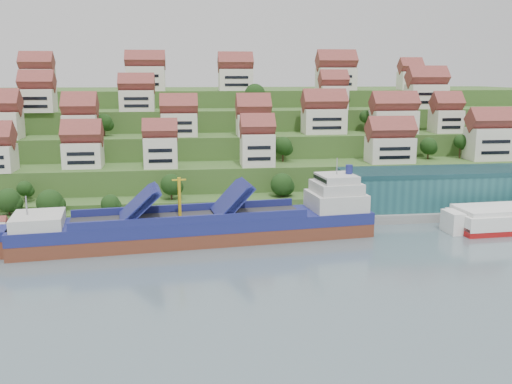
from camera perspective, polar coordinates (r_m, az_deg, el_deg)
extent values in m
plane|color=slate|center=(131.36, 1.40, -4.63)|extent=(300.00, 300.00, 0.00)
cube|color=gray|center=(149.39, 8.12, -2.30)|extent=(180.00, 14.00, 2.20)
cube|color=gray|center=(146.46, -22.47, -3.62)|extent=(45.00, 20.00, 1.00)
cube|color=#2D4C1E|center=(214.31, -2.14, 2.31)|extent=(260.00, 128.00, 4.00)
cube|color=#2D4C1E|center=(218.69, -2.27, 3.43)|extent=(260.00, 118.00, 11.00)
cube|color=#2D4C1E|center=(226.12, -2.46, 4.59)|extent=(260.00, 102.00, 18.00)
cube|color=#2D4C1E|center=(233.64, -2.64, 5.69)|extent=(260.00, 86.00, 25.00)
cube|color=#2D4C1E|center=(242.28, -2.83, 6.61)|extent=(260.00, 68.00, 31.00)
cube|color=silver|center=(169.08, -16.88, 3.58)|extent=(10.61, 8.57, 7.07)
cube|color=silver|center=(163.40, -9.51, 3.92)|extent=(9.31, 7.03, 8.56)
cube|color=silver|center=(164.07, 0.14, 4.24)|extent=(9.36, 7.62, 9.26)
cube|color=silver|center=(175.40, 13.24, 4.12)|extent=(13.33, 8.26, 7.48)
cube|color=silver|center=(190.17, 22.24, 4.48)|extent=(12.97, 8.31, 9.79)
cube|color=silver|center=(182.08, -17.09, 6.32)|extent=(9.89, 8.98, 6.97)
cube|color=silver|center=(179.66, -7.68, 6.69)|extent=(11.04, 7.90, 7.16)
cube|color=silver|center=(179.92, -0.27, 6.72)|extent=(10.23, 8.56, 6.66)
cube|color=silver|center=(187.62, 6.80, 7.05)|extent=(13.50, 8.36, 7.97)
cube|color=silver|center=(192.54, 13.58, 6.83)|extent=(14.40, 8.18, 7.36)
cube|color=silver|center=(199.70, 18.45, 6.72)|extent=(9.16, 8.04, 7.36)
cube|color=silver|center=(196.84, -20.95, 8.53)|extent=(10.44, 7.86, 7.31)
cube|color=silver|center=(193.88, -11.80, 8.93)|extent=(11.19, 7.30, 6.79)
cube|color=silver|center=(200.22, 7.71, 9.33)|extent=(9.22, 7.14, 8.02)
cube|color=silver|center=(213.85, 16.65, 9.14)|extent=(13.44, 8.47, 8.37)
cube|color=silver|center=(218.18, -20.99, 10.39)|extent=(10.97, 8.03, 7.66)
cube|color=silver|center=(212.51, -10.96, 11.06)|extent=(13.56, 7.51, 8.65)
cube|color=silver|center=(213.91, -2.06, 11.14)|extent=(12.18, 8.15, 7.77)
cube|color=silver|center=(221.17, 8.00, 11.13)|extent=(14.13, 8.73, 8.30)
cube|color=silver|center=(233.98, 15.14, 10.70)|extent=(8.53, 7.05, 6.92)
ellipsoid|color=#1B3C14|center=(160.58, -22.13, 0.32)|extent=(4.08, 4.08, 4.08)
ellipsoid|color=#1B3C14|center=(155.86, 2.60, 0.76)|extent=(6.28, 6.28, 6.28)
ellipsoid|color=#1B3C14|center=(153.59, -8.49, 0.76)|extent=(5.68, 5.68, 5.68)
ellipsoid|color=#1B3C14|center=(185.38, 16.87, 4.43)|extent=(5.29, 5.29, 5.29)
ellipsoid|color=#1B3C14|center=(189.77, 19.78, 4.79)|extent=(4.32, 4.32, 4.32)
ellipsoid|color=#1B3C14|center=(172.19, 2.71, 4.63)|extent=(5.50, 5.50, 5.50)
ellipsoid|color=#1B3C14|center=(194.68, 10.91, 7.43)|extent=(4.23, 4.23, 4.23)
ellipsoid|color=#1B3C14|center=(186.90, -16.69, 6.61)|extent=(5.28, 5.28, 5.28)
ellipsoid|color=#1B3C14|center=(184.64, -14.97, 6.77)|extent=(5.27, 5.27, 5.27)
ellipsoid|color=#1B3C14|center=(199.51, -0.11, 9.75)|extent=(7.24, 7.24, 7.24)
ellipsoid|color=#1B3C14|center=(206.74, 8.72, 9.34)|extent=(4.57, 4.57, 4.57)
ellipsoid|color=#1B3C14|center=(152.81, -23.53, -0.75)|extent=(5.93, 5.93, 5.93)
ellipsoid|color=#1B3C14|center=(150.55, -19.91, -1.00)|extent=(6.58, 6.58, 6.58)
ellipsoid|color=#1B3C14|center=(148.20, -14.36, -1.16)|extent=(4.76, 4.76, 4.76)
cube|color=#22585C|center=(161.35, 19.01, 0.44)|extent=(60.00, 15.00, 10.00)
cylinder|color=gray|center=(143.02, 7.93, -0.82)|extent=(0.16, 0.16, 8.00)
cube|color=maroon|center=(142.45, 8.21, 0.60)|extent=(1.20, 0.05, 0.80)
cube|color=white|center=(146.71, -24.08, -3.08)|extent=(2.40, 2.20, 2.20)
cube|color=white|center=(144.20, -22.72, -3.21)|extent=(2.40, 2.20, 2.20)
cube|color=white|center=(144.60, -21.04, -3.04)|extent=(2.40, 2.20, 2.20)
cube|color=brown|center=(129.19, -5.74, -4.51)|extent=(80.53, 20.77, 5.11)
cube|color=navy|center=(128.29, -5.77, -3.06)|extent=(80.54, 20.89, 2.66)
cube|color=beige|center=(127.73, -20.96, -2.67)|extent=(11.41, 12.68, 2.66)
cube|color=#262628|center=(127.71, -6.69, -2.53)|extent=(51.90, 15.86, 0.31)
cube|color=navy|center=(126.11, -11.80, -1.26)|extent=(8.82, 12.04, 7.06)
cube|color=navy|center=(128.29, -2.65, -0.80)|extent=(8.44, 11.99, 7.46)
cylinder|color=gold|center=(126.47, -7.66, -0.60)|extent=(0.79, 0.79, 9.19)
cube|color=beige|center=(135.68, 8.00, -0.88)|extent=(13.44, 12.90, 4.09)
cube|color=beige|center=(135.01, 8.04, 0.48)|extent=(11.28, 11.46, 2.55)
cube|color=beige|center=(134.62, 8.06, 1.37)|extent=(9.11, 10.02, 1.84)
cylinder|color=navy|center=(135.44, 9.29, 2.23)|extent=(1.80, 1.80, 2.25)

